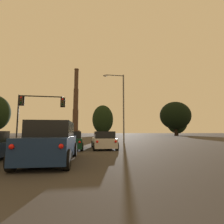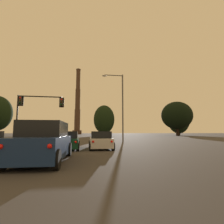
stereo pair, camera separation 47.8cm
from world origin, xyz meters
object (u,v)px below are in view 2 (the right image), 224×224
object	(u,v)px
hatchback_right_lane_front	(101,141)
hatchback_center_lane_front	(68,141)
smokestack	(78,108)
street_lamp	(120,101)
suv_center_lane_second	(44,142)
traffic_light_overhead_left	(33,107)

from	to	relation	value
hatchback_right_lane_front	hatchback_center_lane_front	bearing A→B (deg)	-178.05
smokestack	hatchback_right_lane_front	bearing A→B (deg)	-86.89
hatchback_right_lane_front	street_lamp	world-z (taller)	street_lamp
hatchback_right_lane_front	smokestack	world-z (taller)	smokestack
hatchback_right_lane_front	suv_center_lane_second	bearing A→B (deg)	-117.22
suv_center_lane_second	street_lamp	size ratio (longest dim) A/B	0.52
traffic_light_overhead_left	street_lamp	distance (m)	11.24
traffic_light_overhead_left	hatchback_right_lane_front	bearing A→B (deg)	-45.20
hatchback_right_lane_front	street_lamp	distance (m)	11.08
traffic_light_overhead_left	smokestack	xyz separation A→B (m)	(1.74, 98.16, 13.38)
suv_center_lane_second	hatchback_center_lane_front	distance (m)	5.98
street_lamp	hatchback_center_lane_front	bearing A→B (deg)	-124.19
hatchback_center_lane_front	smokestack	world-z (taller)	smokestack
suv_center_lane_second	hatchback_center_lane_front	world-z (taller)	suv_center_lane_second
hatchback_right_lane_front	street_lamp	xyz separation A→B (m)	(3.57, 9.14, 5.14)
hatchback_right_lane_front	suv_center_lane_second	xyz separation A→B (m)	(-3.23, -5.98, 0.23)
suv_center_lane_second	hatchback_center_lane_front	xyz separation A→B (m)	(0.56, 5.94, -0.23)
hatchback_center_lane_front	street_lamp	xyz separation A→B (m)	(6.24, 9.18, 5.14)
hatchback_right_lane_front	suv_center_lane_second	distance (m)	6.80
smokestack	suv_center_lane_second	bearing A→B (deg)	-88.71
suv_center_lane_second	street_lamp	world-z (taller)	street_lamp
suv_center_lane_second	street_lamp	xyz separation A→B (m)	(6.80, 15.12, 4.91)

